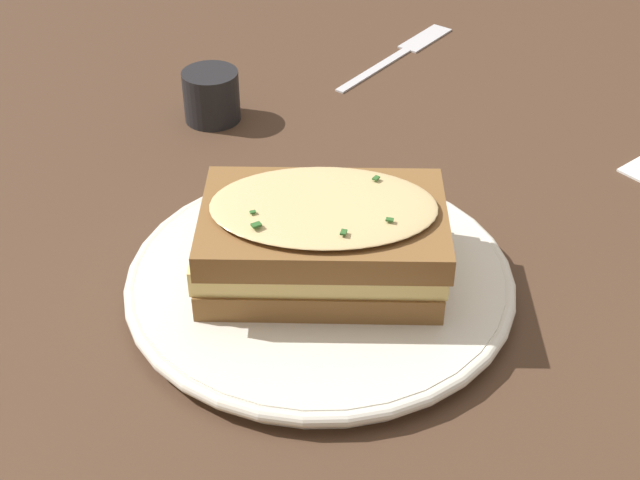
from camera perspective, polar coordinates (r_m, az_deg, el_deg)
The scene contains 5 objects.
ground_plane at distance 0.61m, azimuth -0.81°, elevation -1.96°, with size 2.40×2.40×0.00m, color #473021.
dinner_plate at distance 0.59m, azimuth 0.00°, elevation -2.59°, with size 0.26×0.26×0.02m.
sandwich at distance 0.57m, azimuth 0.09°, elevation 0.11°, with size 0.18×0.18×0.06m.
fork at distance 0.92m, azimuth 5.59°, elevation 12.08°, with size 0.18×0.05×0.00m.
condiment_pot at distance 0.79m, azimuth -6.97°, elevation 9.14°, with size 0.05×0.05×0.04m, color black.
Camera 1 is at (-0.31, -0.37, 0.38)m, focal length 50.00 mm.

